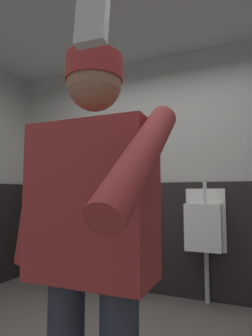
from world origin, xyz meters
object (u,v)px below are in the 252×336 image
object	(u,v)px
urinal_right	(204,226)
person	(92,230)
urinal_left	(77,220)
urinal_middle	(135,223)
cell_phone	(92,18)
soap_dispenser	(92,169)

from	to	relation	value
urinal_right	person	world-z (taller)	person
urinal_left	urinal_middle	xyz separation A→B (m)	(0.75, 0.00, 0.00)
cell_phone	urinal_right	bearing A→B (deg)	89.44
urinal_right	soap_dispenser	size ratio (longest dim) A/B	6.89
urinal_left	person	world-z (taller)	person
urinal_left	urinal_middle	world-z (taller)	same
urinal_middle	urinal_right	size ratio (longest dim) A/B	1.00
person	cell_phone	world-z (taller)	person
soap_dispenser	urinal_middle	bearing A→B (deg)	-11.08
urinal_middle	person	world-z (taller)	person
urinal_left	person	distance (m)	2.41
urinal_left	soap_dispenser	world-z (taller)	soap_dispenser
cell_phone	urinal_left	bearing A→B (deg)	119.63
urinal_left	urinal_right	world-z (taller)	same
urinal_middle	urinal_left	bearing A→B (deg)	180.00
urinal_middle	person	xyz separation A→B (m)	(0.59, -2.00, 0.18)
soap_dispenser	cell_phone	bearing A→B (deg)	-60.52
urinal_middle	urinal_right	bearing A→B (deg)	0.00
urinal_right	cell_phone	size ratio (longest dim) A/B	11.27
person	soap_dispenser	world-z (taller)	person
urinal_left	soap_dispenser	xyz separation A→B (m)	(0.14, 0.12, 0.62)
urinal_middle	person	distance (m)	2.09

